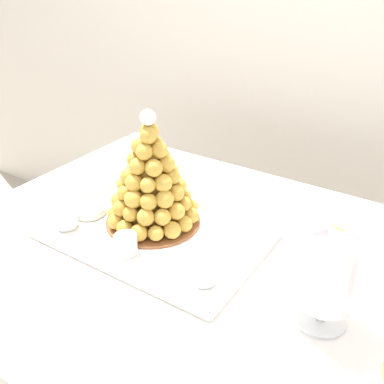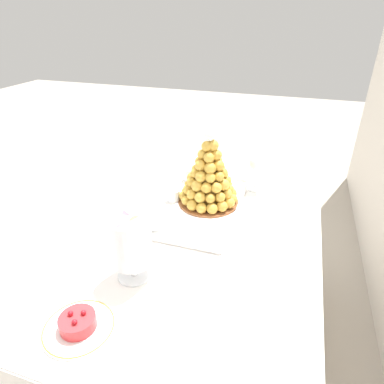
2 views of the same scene
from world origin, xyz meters
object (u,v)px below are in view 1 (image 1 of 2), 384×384
dessert_cup_left (66,217)px  croquembouche (152,182)px  dessert_cup_centre (204,273)px  macaron_goblet (330,268)px  creme_brulee_ramekin (90,210)px  serving_tray (153,234)px  wine_glass (137,146)px  dessert_cup_mid_left (126,245)px

dessert_cup_left → croquembouche: bearing=38.2°
dessert_cup_centre → macaron_goblet: bearing=7.7°
dessert_cup_left → dessert_cup_centre: bearing=1.1°
creme_brulee_ramekin → dessert_cup_left: bearing=-92.7°
creme_brulee_ramekin → dessert_cup_centre: bearing=-9.8°
serving_tray → dessert_cup_centre: bearing=-22.7°
creme_brulee_ramekin → wine_glass: size_ratio=0.54×
dessert_cup_left → macaron_goblet: macaron_goblet is taller
croquembouche → wine_glass: 0.26m
dessert_cup_centre → dessert_cup_left: bearing=-178.9°
serving_tray → dessert_cup_mid_left: bearing=-91.9°
croquembouche → dessert_cup_centre: bearing=-28.8°
serving_tray → wine_glass: size_ratio=3.36×
wine_glass → croquembouche: bearing=-41.9°
creme_brulee_ramekin → macaron_goblet: 0.69m
wine_glass → serving_tray: bearing=-44.1°
creme_brulee_ramekin → macaron_goblet: bearing=-3.3°
dessert_cup_left → serving_tray: bearing=24.1°
serving_tray → wine_glass: 0.34m
serving_tray → creme_brulee_ramekin: 0.21m
macaron_goblet → wine_glass: 0.74m
croquembouche → dessert_cup_centre: 0.30m
dessert_cup_mid_left → creme_brulee_ramekin: 0.23m
dessert_cup_mid_left → dessert_cup_centre: size_ratio=1.05×
dessert_cup_left → macaron_goblet: (0.69, 0.04, 0.10)m
croquembouche → dessert_cup_centre: (0.25, -0.14, -0.10)m
croquembouche → wine_glass: croquembouche is taller
creme_brulee_ramekin → wine_glass: (-0.01, 0.23, 0.11)m
wine_glass → creme_brulee_ramekin: bearing=-87.6°
dessert_cup_centre → creme_brulee_ramekin: size_ratio=0.58×
macaron_goblet → dessert_cup_mid_left: bearing=-174.3°
serving_tray → creme_brulee_ramekin: creme_brulee_ramekin is taller
dessert_cup_left → wine_glass: size_ratio=0.35×
croquembouche → creme_brulee_ramekin: croquembouche is taller
creme_brulee_ramekin → macaron_goblet: (0.68, -0.04, 0.12)m
dessert_cup_left → creme_brulee_ramekin: size_ratio=0.65×
serving_tray → dessert_cup_mid_left: (-0.00, -0.10, 0.03)m
macaron_goblet → dessert_cup_left: bearing=-176.4°
dessert_cup_mid_left → macaron_goblet: 0.49m
creme_brulee_ramekin → wine_glass: 0.26m
serving_tray → dessert_cup_centre: dessert_cup_centre is taller
creme_brulee_ramekin → wine_glass: bearing=92.4°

